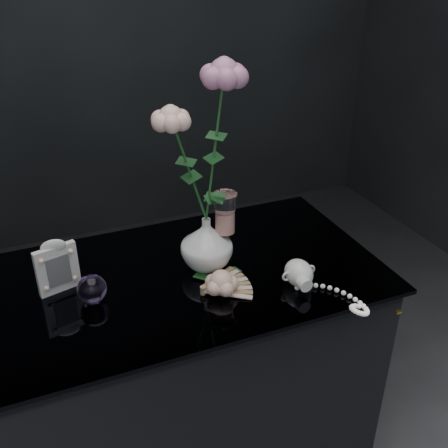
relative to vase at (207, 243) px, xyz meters
name	(u,v)px	position (x,y,z in m)	size (l,w,h in m)	color
table	(185,381)	(-0.08, -0.01, -0.45)	(1.05, 0.58, 0.76)	black
vase	(207,243)	(0.00, 0.00, 0.00)	(0.14, 0.14, 0.14)	white
wine_glass	(225,230)	(0.05, 0.00, 0.03)	(0.06, 0.06, 0.21)	white
picture_frame	(57,266)	(-0.37, 0.04, 0.00)	(0.11, 0.08, 0.15)	silver
paperweight	(92,289)	(-0.31, -0.04, -0.04)	(0.07, 0.07, 0.07)	#9E75BF
paper_fan	(203,290)	(-0.05, -0.11, -0.06)	(0.24, 0.19, 0.03)	beige
loose_rose	(221,282)	(-0.01, -0.12, -0.04)	(0.14, 0.18, 0.06)	#FFB9A4
pearl_jar	(299,272)	(0.18, -0.16, -0.04)	(0.23, 0.25, 0.07)	white
roses	(204,143)	(0.00, 0.00, 0.28)	(0.22, 0.12, 0.45)	#FFB9AB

